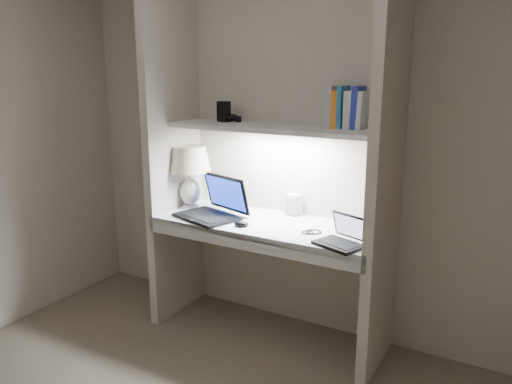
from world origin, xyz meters
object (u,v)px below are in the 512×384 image
Objects in this scene: laptop_main at (214,208)px; book_row at (346,108)px; table_lamp at (189,166)px; laptop_netbook at (343,238)px; speaker at (293,205)px.

book_row is (0.78, 0.26, 0.65)m from laptop_main.
laptop_netbook is at bearing -10.38° from table_lamp.
book_row is (0.34, -0.02, 0.64)m from speaker.
table_lamp is 1.25m from laptop_netbook.
laptop_main reaches higher than laptop_netbook.
laptop_main is 0.93m from laptop_netbook.
table_lamp is 0.77m from speaker.
laptop_main is 3.44× the size of speaker.
laptop_netbook is 1.26× the size of book_row.
speaker is at bearing 50.19° from laptop_main.
laptop_main is 1.54× the size of laptop_netbook.
laptop_netbook is at bearing -28.53° from speaker.
laptop_main is 1.94× the size of book_row.
book_row is (1.06, 0.15, 0.42)m from table_lamp.
table_lamp is 3.09× the size of speaker.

